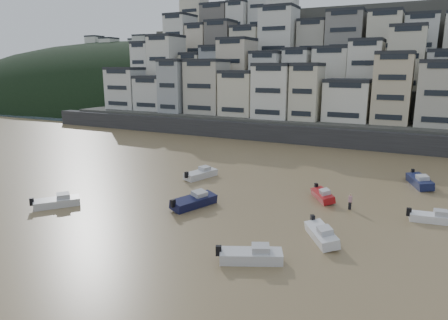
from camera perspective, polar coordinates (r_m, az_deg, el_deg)
The scene contains 13 objects.
sea_strip at distance 207.43m, azimuth -14.36°, elevation 8.66°, with size 340.00×340.00×0.00m, color #424D5F.
harbor_wall at distance 78.81m, azimuth 14.89°, elevation 3.20°, with size 140.00×3.00×3.50m, color #38383A.
hillside at distance 116.49m, azimuth 21.79°, elevation 11.37°, with size 141.04×66.00×50.00m.
headland at distance 190.14m, azimuth -12.89°, elevation 8.37°, with size 216.00×135.00×53.33m.
boat_e at distance 46.85m, azimuth 13.90°, elevation -4.79°, with size 4.69×1.53×1.28m, color #A51417, non-canonical shape.
boat_b at distance 36.20m, azimuth 13.76°, elevation -10.07°, with size 5.28×1.73×1.44m, color silver, non-canonical shape.
boat_c at distance 43.29m, azimuth -4.33°, elevation -5.70°, with size 5.87×1.92×1.60m, color #121539, non-canonical shape.
boat_j at distance 46.88m, azimuth -22.79°, elevation -5.37°, with size 5.12×1.67×1.40m, color silver, non-canonical shape.
boat_f at distance 54.35m, azimuth -3.34°, elevation -1.81°, with size 5.51×1.80×1.50m, color silver, non-canonical shape.
boat_i at distance 56.44m, azimuth 26.17°, elevation -2.53°, with size 6.04×1.98×1.65m, color #161D45, non-canonical shape.
boat_d at distance 44.13m, azimuth 27.71°, elevation -7.10°, with size 4.62×1.51×1.26m, color white, non-canonical shape.
boat_a at distance 31.68m, azimuth 3.88°, elevation -13.18°, with size 5.31×1.74×1.45m, color silver, non-canonical shape.
person_pink at distance 44.49m, azimuth 17.57°, elevation -5.68°, with size 0.44×0.44×1.74m, color #C28997, non-canonical shape.
Camera 1 is at (25.78, -11.11, 14.76)m, focal length 32.00 mm.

